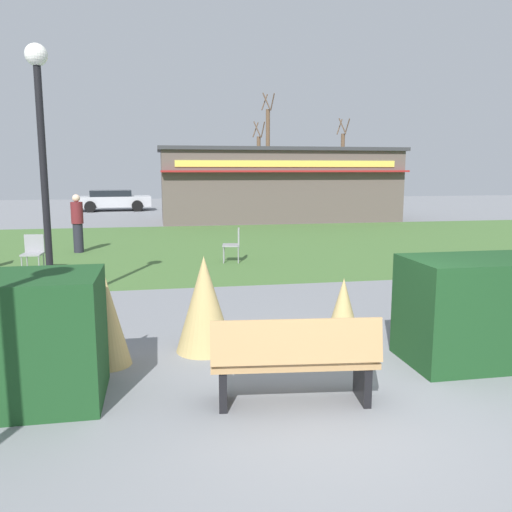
{
  "coord_description": "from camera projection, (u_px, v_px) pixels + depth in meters",
  "views": [
    {
      "loc": [
        -1.73,
        -4.71,
        2.4
      ],
      "look_at": [
        -0.16,
        3.78,
        0.98
      ],
      "focal_mm": 37.04,
      "sensor_mm": 36.0,
      "label": 1
    }
  ],
  "objects": [
    {
      "name": "tree_center_bg",
      "position": [
        268.0,
        155.0,
        36.5
      ],
      "size": [
        0.91,
        0.96,
        7.51
      ],
      "color": "brown",
      "rests_on": "ground_plane"
    },
    {
      "name": "lamppost_mid",
      "position": [
        42.0,
        147.0,
        8.72
      ],
      "size": [
        0.36,
        0.36,
        4.4
      ],
      "color": "black",
      "rests_on": "ground_plane"
    },
    {
      "name": "tree_right_bg",
      "position": [
        342.0,
        166.0,
        38.32
      ],
      "size": [
        0.91,
        0.96,
        6.0
      ],
      "color": "brown",
      "rests_on": "ground_plane"
    },
    {
      "name": "parked_car_west_slot",
      "position": [
        113.0,
        200.0,
        30.84
      ],
      "size": [
        4.34,
        2.34,
        1.2
      ],
      "color": "#B7BABF",
      "rests_on": "ground_plane"
    },
    {
      "name": "cafe_chair_center",
      "position": [
        33.0,
        250.0,
        12.33
      ],
      "size": [
        0.47,
        0.47,
        0.89
      ],
      "color": "gray",
      "rests_on": "ground_plane"
    },
    {
      "name": "ornamental_grass_behind_left",
      "position": [
        204.0,
        304.0,
        6.97
      ],
      "size": [
        0.77,
        0.77,
        1.28
      ],
      "primitive_type": "cone",
      "color": "tan",
      "rests_on": "ground_plane"
    },
    {
      "name": "food_kiosk",
      "position": [
        278.0,
        184.0,
        25.04
      ],
      "size": [
        11.21,
        4.51,
        3.38
      ],
      "color": "#594C47",
      "rests_on": "ground_plane"
    },
    {
      "name": "person_strolling",
      "position": [
        77.0,
        223.0,
        15.26
      ],
      "size": [
        0.34,
        0.34,
        1.69
      ],
      "rotation": [
        0.0,
        0.0,
        0.72
      ],
      "color": "#23232D",
      "rests_on": "ground_plane"
    },
    {
      "name": "ground_plane",
      "position": [
        341.0,
        412.0,
        5.27
      ],
      "size": [
        80.0,
        80.0,
        0.0
      ],
      "primitive_type": "plane",
      "color": "slate"
    },
    {
      "name": "ornamental_grass_behind_center",
      "position": [
        343.0,
        313.0,
        7.11
      ],
      "size": [
        0.55,
        0.55,
        0.96
      ],
      "primitive_type": "cone",
      "color": "tan",
      "rests_on": "ground_plane"
    },
    {
      "name": "park_bench",
      "position": [
        295.0,
        360.0,
        5.36
      ],
      "size": [
        1.75,
        0.7,
        0.95
      ],
      "color": "tan",
      "rests_on": "ground_plane"
    },
    {
      "name": "hedge_right",
      "position": [
        506.0,
        309.0,
        6.66
      ],
      "size": [
        2.59,
        1.1,
        1.32
      ],
      "primitive_type": "cube",
      "color": "#19421E",
      "rests_on": "ground_plane"
    },
    {
      "name": "ornamental_grass_behind_right",
      "position": [
        107.0,
        321.0,
        6.46
      ],
      "size": [
        0.56,
        0.56,
        1.11
      ],
      "primitive_type": "cone",
      "color": "tan",
      "rests_on": "ground_plane"
    },
    {
      "name": "cafe_chair_east",
      "position": [
        234.0,
        242.0,
        13.7
      ],
      "size": [
        0.51,
        0.51,
        0.89
      ],
      "color": "gray",
      "rests_on": "ground_plane"
    },
    {
      "name": "lawn_patch",
      "position": [
        215.0,
        245.0,
        16.81
      ],
      "size": [
        36.0,
        12.0,
        0.01
      ],
      "primitive_type": "cube",
      "color": "#446B33",
      "rests_on": "ground_plane"
    },
    {
      "name": "tree_left_bg",
      "position": [
        259.0,
        167.0,
        38.96
      ],
      "size": [
        0.91,
        0.96,
        5.83
      ],
      "color": "brown",
      "rests_on": "ground_plane"
    }
  ]
}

